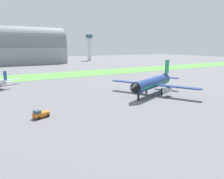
% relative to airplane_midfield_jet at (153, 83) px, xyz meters
% --- Properties ---
extents(ground_plane, '(600.00, 600.00, 0.00)m').
position_rel_airplane_midfield_jet_xyz_m(ground_plane, '(-11.36, -5.32, -4.06)').
color(ground_plane, slate).
extents(grass_taxiway_strip, '(360.00, 28.00, 0.08)m').
position_rel_airplane_midfield_jet_xyz_m(grass_taxiway_strip, '(-11.36, 68.42, -4.02)').
color(grass_taxiway_strip, '#549342').
rests_on(grass_taxiway_strip, ground_plane).
extents(airplane_midfield_jet, '(29.93, 30.09, 11.28)m').
position_rel_airplane_midfield_jet_xyz_m(airplane_midfield_jet, '(0.00, 0.00, 0.00)').
color(airplane_midfield_jet, navy).
rests_on(airplane_midfield_jet, ground_plane).
extents(pushback_tug_by_runway, '(4.00, 3.05, 1.95)m').
position_rel_airplane_midfield_jet_xyz_m(pushback_tug_by_runway, '(-39.64, -5.47, -3.15)').
color(pushback_tug_by_runway, orange).
rests_on(pushback_tug_by_runway, ground_plane).
extents(hangar_distant, '(67.24, 26.94, 33.71)m').
position_rel_airplane_midfield_jet_xyz_m(hangar_distant, '(-5.16, 163.44, 11.87)').
color(hangar_distant, '#9399A3').
rests_on(hangar_distant, ground_plane).
extents(control_tower, '(8.00, 8.00, 29.44)m').
position_rel_airplane_midfield_jet_xyz_m(control_tower, '(67.44, 181.97, 13.69)').
color(control_tower, silver).
rests_on(control_tower, ground_plane).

